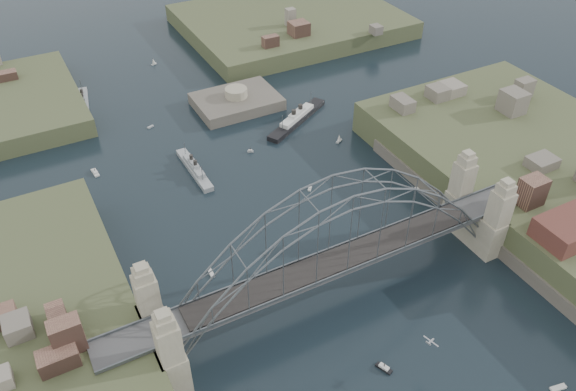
{
  "coord_description": "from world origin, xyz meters",
  "views": [
    {
      "loc": [
        -40.36,
        -57.71,
        78.28
      ],
      "look_at": [
        0.0,
        18.0,
        10.0
      ],
      "focal_mm": 35.86,
      "sensor_mm": 36.0,
      "label": 1
    }
  ],
  "objects_px": {
    "bridge": "(339,244)",
    "naval_cruiser_near": "(194,169)",
    "ocean_liner": "(297,119)",
    "naval_cruiser_far": "(84,102)",
    "fort_island": "(237,107)"
  },
  "relations": [
    {
      "from": "naval_cruiser_near",
      "to": "naval_cruiser_far",
      "type": "xyz_separation_m",
      "value": [
        -15.46,
        43.38,
        0.04
      ]
    },
    {
      "from": "ocean_liner",
      "to": "bridge",
      "type": "bearing_deg",
      "value": -112.19
    },
    {
      "from": "naval_cruiser_far",
      "to": "ocean_liner",
      "type": "height_order",
      "value": "ocean_liner"
    },
    {
      "from": "bridge",
      "to": "naval_cruiser_near",
      "type": "relative_size",
      "value": 4.77
    },
    {
      "from": "fort_island",
      "to": "ocean_liner",
      "type": "bearing_deg",
      "value": -54.26
    },
    {
      "from": "naval_cruiser_far",
      "to": "naval_cruiser_near",
      "type": "bearing_deg",
      "value": -70.38
    },
    {
      "from": "naval_cruiser_far",
      "to": "bridge",
      "type": "bearing_deg",
      "value": -74.87
    },
    {
      "from": "naval_cruiser_far",
      "to": "ocean_liner",
      "type": "bearing_deg",
      "value": -36.74
    },
    {
      "from": "ocean_liner",
      "to": "naval_cruiser_far",
      "type": "bearing_deg",
      "value": 143.26
    },
    {
      "from": "bridge",
      "to": "naval_cruiser_far",
      "type": "height_order",
      "value": "bridge"
    },
    {
      "from": "naval_cruiser_near",
      "to": "ocean_liner",
      "type": "xyz_separation_m",
      "value": [
        31.54,
        8.3,
        0.08
      ]
    },
    {
      "from": "bridge",
      "to": "naval_cruiser_far",
      "type": "distance_m",
      "value": 94.35
    },
    {
      "from": "bridge",
      "to": "ocean_liner",
      "type": "relative_size",
      "value": 3.82
    },
    {
      "from": "naval_cruiser_near",
      "to": "naval_cruiser_far",
      "type": "distance_m",
      "value": 46.06
    },
    {
      "from": "fort_island",
      "to": "naval_cruiser_far",
      "type": "distance_m",
      "value": 41.78
    }
  ]
}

